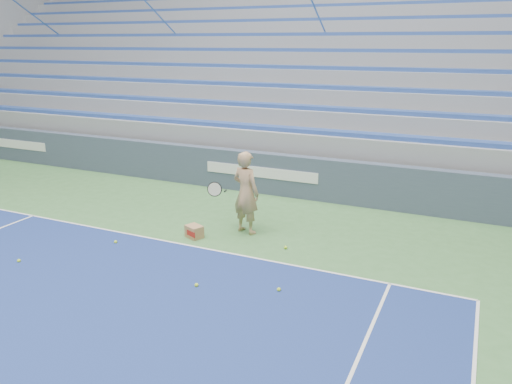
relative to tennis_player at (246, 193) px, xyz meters
The scene contains 9 objects.
sponsor_barrier 2.99m from the tennis_player, 106.85° to the left, with size 30.00×0.32×1.10m.
bleachers 8.73m from the tennis_player, 95.77° to the left, with size 31.00×9.15×7.30m.
tennis_player is the anchor object (origin of this frame).
ball_box 1.34m from the tennis_player, 140.01° to the right, with size 0.42×0.38×0.26m.
tennis_ball_0 2.84m from the tennis_player, 52.86° to the right, with size 0.07×0.07×0.07m, color #C5F131.
tennis_ball_1 2.75m from the tennis_player, 82.75° to the right, with size 0.07×0.07×0.07m, color #C5F131.
tennis_ball_2 4.53m from the tennis_player, 135.32° to the right, with size 0.07×0.07×0.07m, color #C5F131.
tennis_ball_3 2.83m from the tennis_player, 142.08° to the right, with size 0.07×0.07×0.07m, color #C5F131.
tennis_ball_4 1.48m from the tennis_player, 23.92° to the right, with size 0.07×0.07×0.07m, color #C5F131.
Camera 1 is at (5.21, 4.05, 3.93)m, focal length 35.00 mm.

